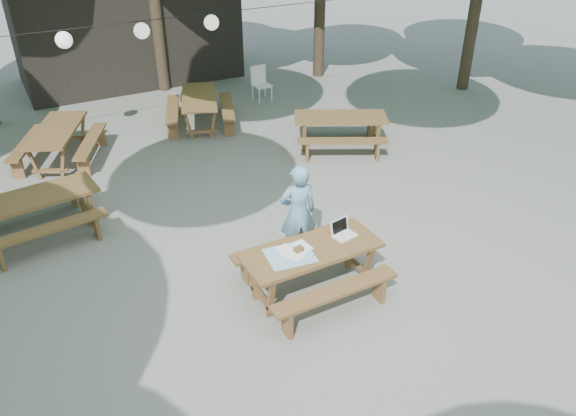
{
  "coord_description": "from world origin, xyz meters",
  "views": [
    {
      "loc": [
        -3.31,
        -6.25,
        5.32
      ],
      "look_at": [
        0.1,
        -0.0,
        1.05
      ],
      "focal_mm": 35.0,
      "sensor_mm": 36.0,
      "label": 1
    }
  ],
  "objects_px": {
    "woman": "(298,213)",
    "plastic_chair": "(262,90)",
    "picnic_table_nw": "(38,215)",
    "main_picnic_table": "(311,269)"
  },
  "relations": [
    {
      "from": "woman",
      "to": "plastic_chair",
      "type": "xyz_separation_m",
      "value": [
        2.7,
        6.77,
        -0.55
      ]
    },
    {
      "from": "main_picnic_table",
      "to": "picnic_table_nw",
      "type": "height_order",
      "value": "same"
    },
    {
      "from": "picnic_table_nw",
      "to": "plastic_chair",
      "type": "relative_size",
      "value": 2.31
    },
    {
      "from": "main_picnic_table",
      "to": "woman",
      "type": "relative_size",
      "value": 1.24
    },
    {
      "from": "picnic_table_nw",
      "to": "plastic_chair",
      "type": "xyz_separation_m",
      "value": [
        6.23,
        4.13,
        -0.13
      ]
    },
    {
      "from": "main_picnic_table",
      "to": "picnic_table_nw",
      "type": "xyz_separation_m",
      "value": [
        -3.27,
        3.49,
        0.0
      ]
    },
    {
      "from": "main_picnic_table",
      "to": "plastic_chair",
      "type": "bearing_deg",
      "value": 68.76
    },
    {
      "from": "woman",
      "to": "plastic_chair",
      "type": "height_order",
      "value": "woman"
    },
    {
      "from": "plastic_chair",
      "to": "picnic_table_nw",
      "type": "bearing_deg",
      "value": -149.21
    },
    {
      "from": "picnic_table_nw",
      "to": "plastic_chair",
      "type": "distance_m",
      "value": 7.47
    }
  ]
}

